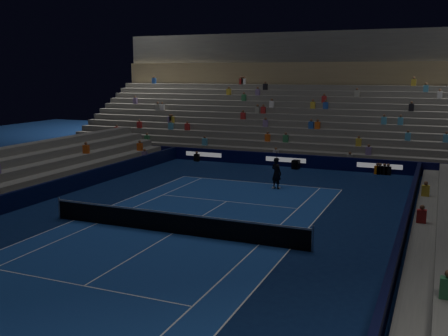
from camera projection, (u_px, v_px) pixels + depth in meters
ground at (173, 233)px, 23.50m from camera, size 90.00×90.00×0.00m
court_surface at (173, 233)px, 23.49m from camera, size 10.97×23.77×0.01m
sponsor_barrier_far at (286, 160)px, 40.19m from camera, size 44.00×0.25×1.00m
sponsor_barrier_east at (398, 251)px, 19.72m from camera, size 0.25×37.00×1.00m
sponsor_barrier_west at (9, 202)px, 27.09m from camera, size 0.25×37.00×1.00m
grandstand_main at (315, 114)px, 48.20m from camera, size 44.00×15.20×11.20m
tennis_net at (173, 223)px, 23.40m from camera, size 12.90×0.10×1.10m
tennis_player at (276, 173)px, 32.41m from camera, size 0.85×0.73×1.98m
broadcast_camera at (296, 164)px, 39.20m from camera, size 0.55×0.99×0.66m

